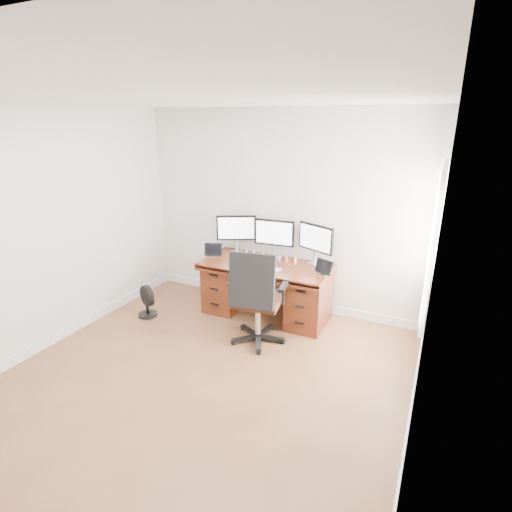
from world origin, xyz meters
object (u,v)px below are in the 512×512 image
at_px(floor_fan, 147,301).
at_px(keyboard, 258,269).
at_px(office_chair, 257,313).
at_px(monitor_center, 274,234).
at_px(desk, 267,287).

distance_m(floor_fan, keyboard, 1.62).
bearing_deg(office_chair, monitor_center, 92.34).
relative_size(office_chair, monitor_center, 2.14).
xyz_separation_m(desk, monitor_center, (0.00, 0.24, 0.68)).
xyz_separation_m(desk, keyboard, (-0.00, -0.25, 0.36)).
bearing_deg(floor_fan, keyboard, 40.63).
height_order(floor_fan, keyboard, keyboard).
distance_m(office_chair, keyboard, 0.63).
relative_size(office_chair, keyboard, 4.79).
height_order(desk, office_chair, office_chair).
distance_m(monitor_center, keyboard, 0.59).
height_order(floor_fan, monitor_center, monitor_center).
bearing_deg(desk, monitor_center, 89.97).
bearing_deg(floor_fan, monitor_center, 56.06).
relative_size(office_chair, floor_fan, 2.71).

